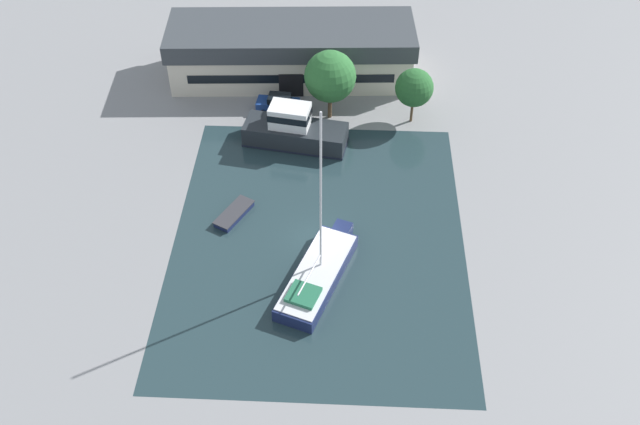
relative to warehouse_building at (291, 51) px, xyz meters
The scene contains 9 objects.
ground_plane 24.19m from the warehouse_building, 80.72° to the right, with size 440.00×440.00×0.00m, color gray.
water_canal 24.19m from the warehouse_building, 80.72° to the right, with size 23.01×29.28×0.01m, color #23383D.
warehouse_building is the anchor object (origin of this frame).
quay_tree_near_building 8.43m from the warehouse_building, 59.75° to the right, with size 4.82×4.82×6.96m.
quay_tree_by_water 14.09m from the warehouse_building, 31.98° to the right, with size 3.57×3.57×5.55m.
parked_car 6.68m from the warehouse_building, 97.59° to the right, with size 4.24×2.09×1.71m.
sailboat_moored 28.18m from the warehouse_building, 81.80° to the right, with size 6.06×10.66×15.17m.
motor_cruiser 11.45m from the warehouse_building, 84.74° to the right, with size 9.82×4.78×4.03m.
small_dinghy 21.62m from the warehouse_building, 98.61° to the right, with size 3.17×4.18×0.53m.
Camera 1 is at (1.88, -39.21, 40.98)m, focal length 40.00 mm.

